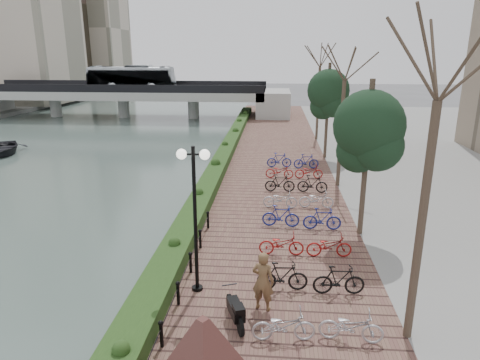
# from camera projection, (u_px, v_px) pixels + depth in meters

# --- Properties ---
(river_water) EXTENTS (30.00, 130.00, 0.02)m
(river_water) POSITION_uv_depth(u_px,v_px,m) (43.00, 152.00, 35.65)
(river_water) COLOR #475954
(river_water) RESTS_ON ground
(promenade) EXTENTS (8.00, 75.00, 0.50)m
(promenade) POSITION_uv_depth(u_px,v_px,m) (270.00, 180.00, 26.94)
(promenade) COLOR brown
(promenade) RESTS_ON ground
(hedge) EXTENTS (1.10, 56.00, 0.60)m
(hedge) POSITION_uv_depth(u_px,v_px,m) (221.00, 161.00, 29.43)
(hedge) COLOR #1D3B15
(hedge) RESTS_ON promenade
(chain_fence) EXTENTS (0.10, 14.10, 0.70)m
(chain_fence) POSITION_uv_depth(u_px,v_px,m) (170.00, 313.00, 12.17)
(chain_fence) COLOR black
(chain_fence) RESTS_ON promenade
(lamppost) EXTENTS (1.02, 0.32, 4.80)m
(lamppost) POSITION_uv_depth(u_px,v_px,m) (194.00, 189.00, 13.06)
(lamppost) COLOR black
(lamppost) RESTS_ON promenade
(motorcycle) EXTENTS (0.93, 1.53, 0.92)m
(motorcycle) POSITION_uv_depth(u_px,v_px,m) (235.00, 309.00, 12.19)
(motorcycle) COLOR black
(motorcycle) RESTS_ON promenade
(pedestrian) EXTENTS (0.79, 0.63, 1.88)m
(pedestrian) POSITION_uv_depth(u_px,v_px,m) (263.00, 281.00, 12.72)
(pedestrian) COLOR brown
(pedestrian) RESTS_ON promenade
(bicycle_parking) EXTENTS (2.40, 19.89, 1.00)m
(bicycle_parking) POSITION_uv_depth(u_px,v_px,m) (300.00, 209.00, 19.96)
(bicycle_parking) COLOR #B8B8BD
(bicycle_parking) RESTS_ON promenade
(street_trees) EXTENTS (3.20, 37.12, 6.80)m
(street_trees) POSITION_uv_depth(u_px,v_px,m) (351.00, 143.00, 21.04)
(street_trees) COLOR #3B2C23
(street_trees) RESTS_ON promenade
(bridge) EXTENTS (36.00, 10.77, 6.50)m
(bridge) POSITION_uv_depth(u_px,v_px,m) (124.00, 91.00, 53.77)
(bridge) COLOR #ACACA7
(bridge) RESTS_ON ground
(boat) EXTENTS (5.13, 5.81, 1.00)m
(boat) POSITION_uv_depth(u_px,v_px,m) (2.00, 148.00, 34.83)
(boat) COLOR black
(boat) RESTS_ON river_water
(far_buildings) EXTENTS (35.00, 38.00, 38.00)m
(far_buildings) POSITION_uv_depth(u_px,v_px,m) (5.00, 2.00, 72.21)
(far_buildings) COLOR #BBAE9C
(far_buildings) RESTS_ON far_bank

